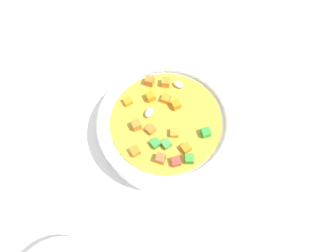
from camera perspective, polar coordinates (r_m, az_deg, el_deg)
ground_plane at (r=49.75cm, az=-0.00°, el=-1.66°), size 140.00×140.00×2.00cm
soup_bowl_main at (r=46.24cm, az=-0.01°, el=0.21°), size 20.72×20.72×5.90cm
spoon at (r=56.84cm, az=-8.02°, el=13.18°), size 11.75×21.72×0.96cm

